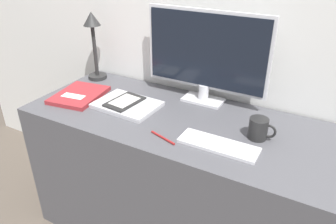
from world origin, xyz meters
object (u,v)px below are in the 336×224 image
(desk_lamp, at_px, (93,37))
(notebook, at_px, (79,95))
(ereader, at_px, (125,102))
(monitor, at_px, (206,55))
(coffee_mug, at_px, (259,129))
(pen, at_px, (163,138))
(laptop, at_px, (127,105))
(keyboard, at_px, (218,145))

(desk_lamp, height_order, notebook, desk_lamp)
(ereader, height_order, desk_lamp, desk_lamp)
(ereader, bearing_deg, monitor, 37.99)
(desk_lamp, bearing_deg, ereader, -31.98)
(notebook, height_order, coffee_mug, coffee_mug)
(ereader, height_order, notebook, ereader)
(desk_lamp, relative_size, pen, 2.89)
(coffee_mug, bearing_deg, desk_lamp, 169.13)
(monitor, relative_size, notebook, 2.02)
(monitor, bearing_deg, ereader, -142.01)
(monitor, xyz_separation_m, notebook, (-0.56, -0.26, -0.22))
(desk_lamp, bearing_deg, monitor, 1.96)
(ereader, bearing_deg, laptop, 9.49)
(monitor, distance_m, keyboard, 0.46)
(desk_lamp, xyz_separation_m, notebook, (0.08, -0.24, -0.23))
(laptop, height_order, desk_lamp, desk_lamp)
(laptop, relative_size, coffee_mug, 2.75)
(desk_lamp, distance_m, coffee_mug, 1.01)
(ereader, bearing_deg, coffee_mug, 2.50)
(laptop, distance_m, pen, 0.33)
(keyboard, height_order, coffee_mug, coffee_mug)
(monitor, height_order, laptop, monitor)
(desk_lamp, relative_size, coffee_mug, 3.40)
(keyboard, height_order, laptop, laptop)
(monitor, xyz_separation_m, pen, (-0.00, -0.40, -0.23))
(desk_lamp, xyz_separation_m, coffee_mug, (0.97, -0.19, -0.20))
(keyboard, relative_size, ereader, 1.59)
(laptop, bearing_deg, desk_lamp, 149.19)
(notebook, relative_size, pen, 2.30)
(notebook, relative_size, coffee_mug, 2.70)
(notebook, bearing_deg, pen, -13.36)
(keyboard, xyz_separation_m, desk_lamp, (-0.86, 0.32, 0.23))
(pen, bearing_deg, notebook, 166.64)
(pen, bearing_deg, ereader, 151.93)
(pen, bearing_deg, monitor, 89.68)
(keyboard, height_order, pen, keyboard)
(keyboard, xyz_separation_m, notebook, (-0.77, 0.08, 0.00))
(ereader, bearing_deg, keyboard, -11.48)
(notebook, xyz_separation_m, pen, (0.56, -0.13, -0.01))
(notebook, distance_m, pen, 0.58)
(keyboard, bearing_deg, coffee_mug, 48.78)
(ereader, bearing_deg, pen, -28.07)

